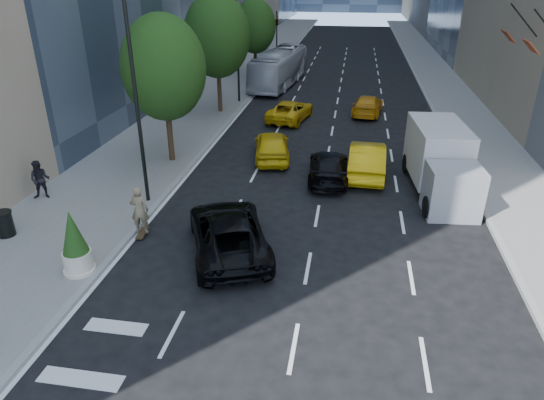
% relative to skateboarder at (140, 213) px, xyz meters
% --- Properties ---
extents(ground, '(160.00, 160.00, 0.00)m').
position_rel_skateboarder_xyz_m(ground, '(5.60, -1.22, -0.97)').
color(ground, black).
rests_on(ground, ground).
extents(sidewalk_left, '(6.00, 120.00, 0.15)m').
position_rel_skateboarder_xyz_m(sidewalk_left, '(-3.40, 28.78, -0.90)').
color(sidewalk_left, slate).
rests_on(sidewalk_left, ground).
extents(sidewalk_right, '(4.00, 120.00, 0.15)m').
position_rel_skateboarder_xyz_m(sidewalk_right, '(15.60, 28.78, -0.90)').
color(sidewalk_right, slate).
rests_on(sidewalk_right, ground).
extents(lamp_near, '(2.13, 0.22, 10.00)m').
position_rel_skateboarder_xyz_m(lamp_near, '(-0.72, 2.78, 4.84)').
color(lamp_near, black).
rests_on(lamp_near, sidewalk_left).
extents(lamp_far, '(2.13, 0.22, 10.00)m').
position_rel_skateboarder_xyz_m(lamp_far, '(-0.72, 20.78, 4.84)').
color(lamp_far, black).
rests_on(lamp_far, sidewalk_left).
extents(tree_near, '(4.20, 4.20, 7.46)m').
position_rel_skateboarder_xyz_m(tree_near, '(-1.60, 7.78, 4.00)').
color(tree_near, '#332213').
rests_on(tree_near, sidewalk_left).
extents(tree_mid, '(4.50, 4.50, 7.99)m').
position_rel_skateboarder_xyz_m(tree_mid, '(-1.60, 17.78, 4.34)').
color(tree_mid, '#332213').
rests_on(tree_mid, sidewalk_left).
extents(tree_far, '(3.90, 3.90, 6.92)m').
position_rel_skateboarder_xyz_m(tree_far, '(-1.60, 30.78, 3.65)').
color(tree_far, '#332213').
rests_on(tree_far, sidewalk_left).
extents(traffic_signal, '(2.48, 0.53, 5.20)m').
position_rel_skateboarder_xyz_m(traffic_signal, '(-0.80, 38.78, 3.26)').
color(traffic_signal, black).
rests_on(traffic_signal, sidewalk_left).
extents(skateboarder, '(0.76, 0.54, 1.94)m').
position_rel_skateboarder_xyz_m(skateboarder, '(0.00, 0.00, 0.00)').
color(skateboarder, '#7D6D4E').
rests_on(skateboarder, ground).
extents(black_sedan_lincoln, '(4.40, 6.14, 1.55)m').
position_rel_skateboarder_xyz_m(black_sedan_lincoln, '(3.60, -0.53, -0.19)').
color(black_sedan_lincoln, black).
rests_on(black_sedan_lincoln, ground).
extents(black_sedan_mercedes, '(2.11, 4.74, 1.35)m').
position_rel_skateboarder_xyz_m(black_sedan_mercedes, '(6.80, 6.78, -0.30)').
color(black_sedan_mercedes, black).
rests_on(black_sedan_mercedes, ground).
extents(taxi_a, '(2.63, 4.78, 1.54)m').
position_rel_skateboarder_xyz_m(taxi_a, '(3.60, 9.19, -0.20)').
color(taxi_a, gold).
rests_on(taxi_a, ground).
extents(taxi_b, '(1.89, 5.02, 1.64)m').
position_rel_skateboarder_xyz_m(taxi_b, '(8.66, 7.78, -0.15)').
color(taxi_b, '#D1A30B').
rests_on(taxi_b, ground).
extents(taxi_c, '(3.08, 5.18, 1.35)m').
position_rel_skateboarder_xyz_m(taxi_c, '(3.60, 16.78, -0.30)').
color(taxi_c, gold).
rests_on(taxi_c, ground).
extents(taxi_d, '(2.46, 4.79, 1.33)m').
position_rel_skateboarder_xyz_m(taxi_d, '(8.85, 19.19, -0.31)').
color(taxi_d, orange).
rests_on(taxi_d, ground).
extents(city_bus, '(3.76, 11.24, 3.07)m').
position_rel_skateboarder_xyz_m(city_bus, '(1.19, 27.58, 0.57)').
color(city_bus, silver).
rests_on(city_bus, ground).
extents(box_truck, '(2.80, 6.41, 2.98)m').
position_rel_skateboarder_xyz_m(box_truck, '(11.89, 6.18, 0.54)').
color(box_truck, '#BBBBBB').
rests_on(box_truck, ground).
extents(pedestrian_a, '(1.01, 0.88, 1.75)m').
position_rel_skateboarder_xyz_m(pedestrian_a, '(-5.60, 2.24, 0.05)').
color(pedestrian_a, black).
rests_on(pedestrian_a, sidewalk_left).
extents(pedestrian_b, '(1.14, 1.13, 1.94)m').
position_rel_skateboarder_xyz_m(pedestrian_b, '(-5.60, 16.78, 0.15)').
color(pedestrian_b, black).
rests_on(pedestrian_b, sidewalk_left).
extents(trash_can, '(0.63, 0.63, 0.95)m').
position_rel_skateboarder_xyz_m(trash_can, '(-5.02, -1.09, -0.35)').
color(trash_can, black).
rests_on(trash_can, sidewalk_left).
extents(planter_shrub, '(0.95, 0.95, 2.27)m').
position_rel_skateboarder_xyz_m(planter_shrub, '(-1.00, -2.89, 0.26)').
color(planter_shrub, beige).
rests_on(planter_shrub, sidewalk_left).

